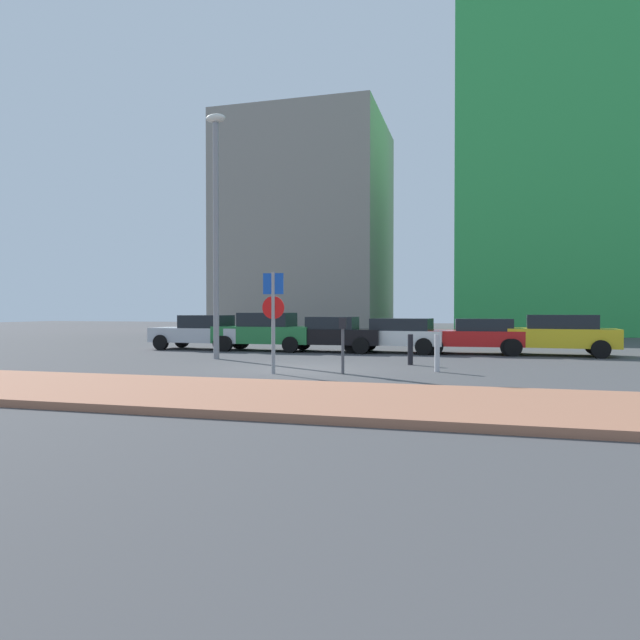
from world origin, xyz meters
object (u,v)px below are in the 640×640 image
Objects in this scene: parked_car_black at (331,334)px; street_lamp at (216,218)px; parking_sign_post at (273,310)px; traffic_bollard_near at (437,353)px; traffic_bollard_mid at (410,350)px; parked_car_red at (475,335)px; parked_car_silver at (202,332)px; parked_car_yellow at (555,334)px; parked_car_white at (395,334)px; parking_meter at (343,338)px; parked_car_green at (265,331)px.

street_lamp reaches higher than parked_car_black.
parking_sign_post is at bearing -86.69° from parked_car_black.
traffic_bollard_near is 1.09× the size of traffic_bollard_mid.
parked_car_black is 1.56× the size of parking_sign_post.
parked_car_silver is at bearing -177.94° from parked_car_red.
parked_car_silver reaches higher than parked_car_black.
parked_car_yellow is 12.98m from street_lamp.
parked_car_white reaches higher than traffic_bollard_near.
parked_car_black reaches higher than traffic_bollard_mid.
parked_car_red is 9.88m from parking_sign_post.
parked_car_yellow is at bearing 52.51° from parking_meter.
parking_sign_post is at bearing -47.60° from street_lamp.
parked_car_silver is at bearing 179.23° from parked_car_green.
parked_car_silver is 4.03× the size of traffic_bollard_near.
street_lamp is 8.94× the size of traffic_bollard_mid.
street_lamp is 9.00m from traffic_bollard_near.
street_lamp is at bearing -125.32° from parked_car_black.
parked_car_white is 2.86× the size of parking_meter.
parked_car_red reaches higher than traffic_bollard_near.
parked_car_yellow is 10.16m from parking_meter.
parked_car_silver is 0.99× the size of parked_car_black.
traffic_bollard_near is (4.13, 1.59, -1.16)m from parking_sign_post.
street_lamp is (-8.58, -4.61, 4.11)m from parked_car_red.
traffic_bollard_mid is (6.45, -4.57, -0.34)m from parked_car_green.
parked_car_green is 0.49× the size of street_lamp.
parking_meter is at bearing -127.49° from parked_car_yellow.
traffic_bollard_mid is at bearing -26.23° from parked_car_silver.
street_lamp is at bearing -93.00° from parked_car_green.
parked_car_red is (3.06, 0.10, -0.01)m from parked_car_white.
parking_sign_post is at bearing -121.46° from parked_car_red.
parked_car_green is 0.91× the size of parked_car_yellow.
parking_meter reaches higher than parked_car_black.
parked_car_green is 0.99× the size of parked_car_black.
parking_sign_post is 6.02m from street_lamp.
parking_meter is at bearing -152.48° from traffic_bollard_near.
parked_car_black is 4.06× the size of traffic_bollard_near.
parked_car_red is at bearing -179.06° from parked_car_yellow.
parking_meter is at bearing 11.82° from parking_sign_post.
parking_meter is at bearing -43.81° from parked_car_silver.
parked_car_black is at bearing -177.07° from parked_car_yellow.
parked_car_red is at bearing 69.13° from traffic_bollard_mid.
street_lamp is at bearing 163.90° from traffic_bollard_near.
parking_sign_post reaches higher than parked_car_black.
traffic_bollard_near is at bearing -62.88° from traffic_bollard_mid.
parking_sign_post reaches higher than parked_car_green.
street_lamp reaches higher than parking_meter.
parked_car_silver is 6.44m from street_lamp.
parked_car_yellow reaches higher than parked_car_white.
traffic_bollard_near is at bearing -119.33° from parked_car_yellow.
parked_car_white and parked_car_red have the same top height.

